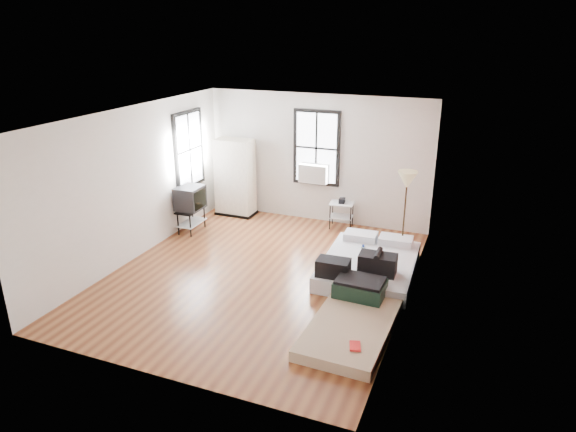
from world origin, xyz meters
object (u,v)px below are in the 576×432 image
at_px(side_table, 342,208).
at_px(tv_stand, 190,200).
at_px(wardrobe, 235,178).
at_px(floor_lamp, 407,184).
at_px(mattress_main, 369,264).
at_px(mattress_bare, 354,316).

xyz_separation_m(side_table, tv_stand, (-2.89, -1.38, 0.26)).
xyz_separation_m(wardrobe, floor_lamp, (3.98, -0.91, 0.55)).
distance_m(mattress_main, wardrobe, 4.11).
xyz_separation_m(side_table, floor_lamp, (1.47, -0.98, 0.97)).
xyz_separation_m(mattress_main, floor_lamp, (0.40, 0.99, 1.23)).
distance_m(mattress_bare, side_table, 3.87).
relative_size(side_table, floor_lamp, 0.40).
distance_m(wardrobe, side_table, 2.55).
bearing_deg(wardrobe, tv_stand, -105.80).
bearing_deg(tv_stand, mattress_main, -9.47).
bearing_deg(wardrobe, side_table, 1.97).
bearing_deg(side_table, mattress_main, -61.57).
bearing_deg(side_table, wardrobe, -178.40).
relative_size(mattress_bare, tv_stand, 2.12).
bearing_deg(side_table, floor_lamp, -33.67).
height_order(mattress_main, side_table, mattress_main).
xyz_separation_m(floor_lamp, tv_stand, (-4.36, -0.40, -0.71)).
height_order(mattress_bare, tv_stand, tv_stand).
xyz_separation_m(mattress_main, tv_stand, (-3.96, 0.59, 0.52)).
distance_m(mattress_main, floor_lamp, 1.63).
xyz_separation_m(mattress_bare, tv_stand, (-4.14, 2.27, 0.57)).
relative_size(mattress_main, mattress_bare, 1.03).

